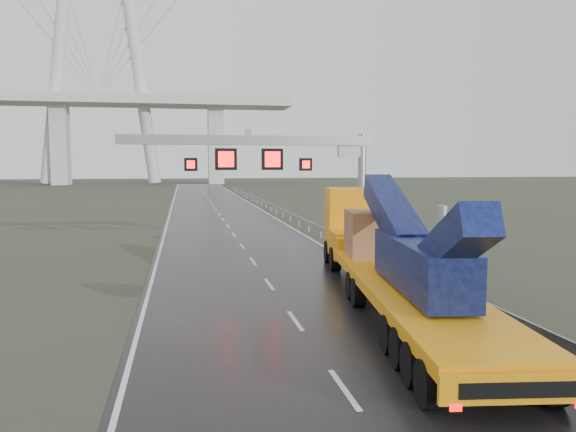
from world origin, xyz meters
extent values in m
plane|color=#343928|center=(0.00, 0.00, 0.00)|extent=(400.00, 400.00, 0.00)
cube|color=black|center=(0.00, 40.00, 0.01)|extent=(11.00, 200.00, 0.02)
cube|color=beige|center=(6.90, 18.00, 0.15)|extent=(1.20, 1.20, 0.30)
cylinder|color=gray|center=(6.90, 18.00, 3.60)|extent=(0.48, 0.48, 7.20)
cube|color=gray|center=(0.00, 18.00, 6.80)|extent=(14.80, 0.55, 0.55)
cube|color=gray|center=(6.10, 18.00, 6.30)|extent=(1.40, 0.35, 0.90)
cube|color=gray|center=(0.00, 18.00, 7.25)|extent=(0.35, 0.35, 0.35)
cube|color=black|center=(-1.30, 17.95, 5.70)|extent=(1.25, 0.25, 1.25)
cube|color=#FF0C0C|center=(-1.30, 17.81, 5.70)|extent=(0.90, 0.02, 0.90)
cube|color=black|center=(1.40, 17.95, 5.70)|extent=(1.25, 0.25, 1.25)
cube|color=#FF0C0C|center=(1.40, 17.81, 5.70)|extent=(0.90, 0.02, 0.90)
cube|color=black|center=(-3.30, 17.95, 5.40)|extent=(0.75, 0.25, 0.75)
cube|color=#FF0C0C|center=(-3.30, 17.81, 5.40)|extent=(0.54, 0.02, 0.54)
cube|color=black|center=(3.40, 17.95, 5.40)|extent=(0.75, 0.25, 0.75)
cube|color=#FF0C0C|center=(3.40, 17.81, 5.40)|extent=(0.54, 0.02, 0.54)
cube|color=beige|center=(-35.00, 140.00, 10.50)|extent=(4.00, 6.00, 21.00)
cube|color=beige|center=(5.00, 140.00, 10.50)|extent=(4.00, 6.00, 21.00)
cube|color=orange|center=(3.83, 3.12, 1.17)|extent=(5.12, 15.86, 0.39)
cube|color=orange|center=(2.79, -4.77, 0.95)|extent=(3.22, 0.55, 0.61)
cube|color=black|center=(2.78, -4.85, 0.95)|extent=(2.43, 0.34, 0.33)
cube|color=#FF0505|center=(1.51, -4.68, 0.61)|extent=(0.25, 0.08, 0.13)
cube|color=orange|center=(4.91, 11.28, 1.61)|extent=(3.04, 1.70, 0.56)
cube|color=orange|center=(5.14, 13.05, 1.34)|extent=(3.31, 3.69, 1.34)
cube|color=orange|center=(5.40, 15.04, 2.67)|extent=(3.05, 2.57, 2.89)
cube|color=black|center=(5.55, 16.16, 3.01)|extent=(2.55, 0.39, 1.34)
cube|color=#0D0E3D|center=(3.68, 2.02, 2.23)|extent=(2.42, 6.82, 1.56)
cube|color=#0D0E3D|center=(4.19, 5.88, 3.56)|extent=(1.90, 6.22, 2.84)
cube|color=#0D0E3D|center=(3.32, -0.74, 3.23)|extent=(1.57, 4.50, 2.69)
cylinder|color=gray|center=(4.35, 1.93, 3.23)|extent=(0.37, 0.37, 1.78)
cube|color=#AA744C|center=(4.59, 8.86, 2.37)|extent=(2.75, 2.75, 2.00)
cylinder|color=black|center=(3.18, -1.85, 0.56)|extent=(3.35, 1.52, 1.11)
cylinder|color=black|center=(4.19, 5.88, 0.56)|extent=(3.35, 1.52, 1.11)
cylinder|color=black|center=(5.37, 14.82, 0.61)|extent=(3.14, 1.61, 1.22)
cylinder|color=gray|center=(6.55, 12.62, 1.32)|extent=(0.09, 0.09, 2.65)
cylinder|color=gray|center=(7.65, 12.62, 1.32)|extent=(0.09, 0.09, 2.65)
cube|color=yellow|center=(7.10, 12.62, 2.37)|extent=(1.55, 0.11, 0.44)
cube|color=#552C18|center=(7.10, 12.62, 1.82)|extent=(1.55, 0.11, 0.50)
cube|color=red|center=(6.00, 15.17, 0.52)|extent=(0.62, 0.34, 1.03)
camera|label=1|loc=(-3.71, -14.59, 5.43)|focal=35.00mm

